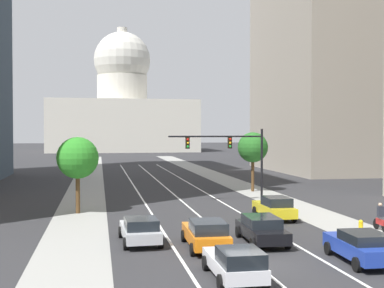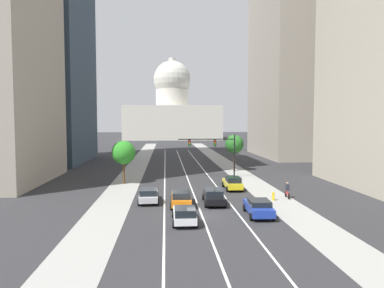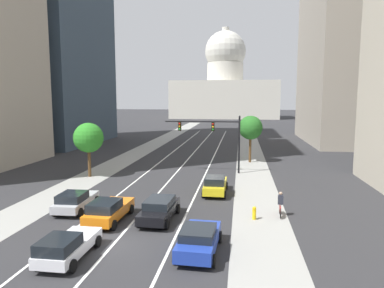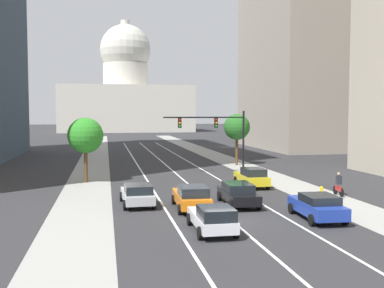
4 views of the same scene
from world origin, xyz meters
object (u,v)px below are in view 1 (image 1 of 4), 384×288
(car_white, at_px, (235,263))
(street_tree_mid_right, at_px, (253,148))
(car_silver, at_px, (140,230))
(capitol_building, at_px, (122,110))
(fire_hydrant, at_px, (361,227))
(street_tree_near_left, at_px, (78,158))
(car_yellow, at_px, (275,207))
(car_black, at_px, (262,229))
(car_blue, at_px, (362,246))
(cyclist, at_px, (380,217))
(traffic_signal_mast, at_px, (232,150))
(car_orange, at_px, (206,234))

(car_white, xyz_separation_m, street_tree_mid_right, (9.80, 29.46, 3.66))
(car_silver, bearing_deg, capitol_building, -4.39)
(fire_hydrant, relative_size, street_tree_near_left, 0.16)
(car_yellow, relative_size, street_tree_near_left, 0.83)
(capitol_building, bearing_deg, street_tree_near_left, -94.20)
(fire_hydrant, bearing_deg, car_black, -171.87)
(capitol_building, relative_size, car_blue, 9.41)
(car_black, relative_size, street_tree_mid_right, 0.81)
(car_yellow, xyz_separation_m, street_tree_near_left, (-13.48, 4.90, 3.28))
(cyclist, bearing_deg, car_yellow, 45.87)
(car_yellow, xyz_separation_m, cyclist, (4.90, -5.22, 0.05))
(traffic_signal_mast, height_order, street_tree_near_left, traffic_signal_mast)
(car_black, distance_m, cyclist, 8.36)
(traffic_signal_mast, height_order, street_tree_mid_right, traffic_signal_mast)
(car_white, relative_size, fire_hydrant, 4.77)
(car_black, height_order, car_white, same)
(fire_hydrant, bearing_deg, car_yellow, 116.47)
(car_white, xyz_separation_m, cyclist, (11.41, 8.46, 0.11))
(car_yellow, bearing_deg, car_silver, 122.10)
(car_blue, relative_size, traffic_signal_mast, 0.56)
(traffic_signal_mast, bearing_deg, car_yellow, -85.16)
(car_silver, height_order, car_black, car_black)
(car_yellow, relative_size, car_black, 0.96)
(capitol_building, xyz_separation_m, car_white, (-1.63, -135.78, -11.74))
(car_orange, xyz_separation_m, cyclist, (11.41, 2.70, 0.06))
(car_yellow, bearing_deg, car_orange, 140.93)
(car_yellow, relative_size, street_tree_mid_right, 0.78)
(car_blue, height_order, traffic_signal_mast, traffic_signal_mast)
(street_tree_mid_right, bearing_deg, car_black, -105.97)
(car_white, height_order, car_blue, car_blue)
(capitol_building, xyz_separation_m, cyclist, (9.78, -127.32, -11.64))
(car_blue, xyz_separation_m, street_tree_near_left, (-13.48, 16.80, 3.31))
(capitol_building, height_order, car_yellow, capitol_building)
(car_white, distance_m, fire_hydrant, 12.17)
(car_yellow, bearing_deg, cyclist, -136.44)
(car_silver, xyz_separation_m, car_orange, (3.24, -1.89, 0.05))
(car_white, relative_size, car_blue, 0.94)
(car_white, xyz_separation_m, street_tree_near_left, (-6.97, 18.58, 3.33))
(car_orange, relative_size, traffic_signal_mast, 0.59)
(car_silver, bearing_deg, traffic_signal_mast, -33.64)
(traffic_signal_mast, bearing_deg, street_tree_mid_right, 60.26)
(car_white, xyz_separation_m, car_blue, (6.51, 1.78, 0.02))
(car_silver, bearing_deg, car_black, -101.46)
(car_black, height_order, cyclist, cyclist)
(car_orange, distance_m, car_black, 3.37)
(car_orange, height_order, street_tree_near_left, street_tree_near_left)
(car_black, bearing_deg, car_yellow, -22.47)
(car_white, bearing_deg, car_orange, 0.34)
(car_orange, distance_m, car_white, 5.76)
(car_silver, xyz_separation_m, traffic_signal_mast, (9.02, 14.76, 3.70))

